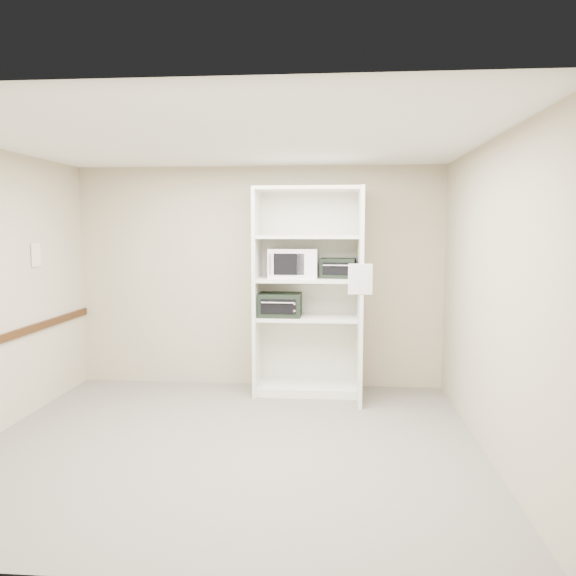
# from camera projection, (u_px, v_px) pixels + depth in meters

# --- Properties ---
(floor) EXTENTS (4.50, 4.00, 0.01)m
(floor) POSITION_uv_depth(u_px,v_px,m) (230.00, 444.00, 5.08)
(floor) COLOR #5E5950
(floor) RESTS_ON ground
(ceiling) EXTENTS (4.50, 4.00, 0.01)m
(ceiling) POSITION_uv_depth(u_px,v_px,m) (227.00, 140.00, 4.80)
(ceiling) COLOR white
(wall_back) EXTENTS (4.50, 0.02, 2.70)m
(wall_back) POSITION_uv_depth(u_px,v_px,m) (259.00, 277.00, 6.92)
(wall_back) COLOR #B0A48B
(wall_back) RESTS_ON ground
(wall_front) EXTENTS (4.50, 0.02, 2.70)m
(wall_front) POSITION_uv_depth(u_px,v_px,m) (157.00, 342.00, 2.96)
(wall_front) COLOR #B0A48B
(wall_front) RESTS_ON ground
(wall_right) EXTENTS (0.02, 4.00, 2.70)m
(wall_right) POSITION_uv_depth(u_px,v_px,m) (490.00, 299.00, 4.75)
(wall_right) COLOR #B0A48B
(wall_right) RESTS_ON ground
(shelving_unit) EXTENTS (1.24, 0.92, 2.42)m
(shelving_unit) POSITION_uv_depth(u_px,v_px,m) (312.00, 298.00, 6.59)
(shelving_unit) COLOR silver
(shelving_unit) RESTS_ON floor
(microwave) EXTENTS (0.58, 0.44, 0.34)m
(microwave) POSITION_uv_depth(u_px,v_px,m) (294.00, 263.00, 6.61)
(microwave) COLOR white
(microwave) RESTS_ON shelving_unit
(toaster_oven_upper) EXTENTS (0.43, 0.34, 0.23)m
(toaster_oven_upper) POSITION_uv_depth(u_px,v_px,m) (338.00, 268.00, 6.56)
(toaster_oven_upper) COLOR black
(toaster_oven_upper) RESTS_ON shelving_unit
(toaster_oven_lower) EXTENTS (0.50, 0.38, 0.27)m
(toaster_oven_lower) POSITION_uv_depth(u_px,v_px,m) (280.00, 305.00, 6.57)
(toaster_oven_lower) COLOR black
(toaster_oven_lower) RESTS_ON shelving_unit
(paper_sign) EXTENTS (0.25, 0.02, 0.32)m
(paper_sign) POSITION_uv_depth(u_px,v_px,m) (360.00, 279.00, 5.90)
(paper_sign) COLOR white
(paper_sign) RESTS_ON shelving_unit
(wall_poster) EXTENTS (0.01, 0.18, 0.25)m
(wall_poster) POSITION_uv_depth(u_px,v_px,m) (36.00, 255.00, 5.96)
(wall_poster) COLOR white
(wall_poster) RESTS_ON wall_left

